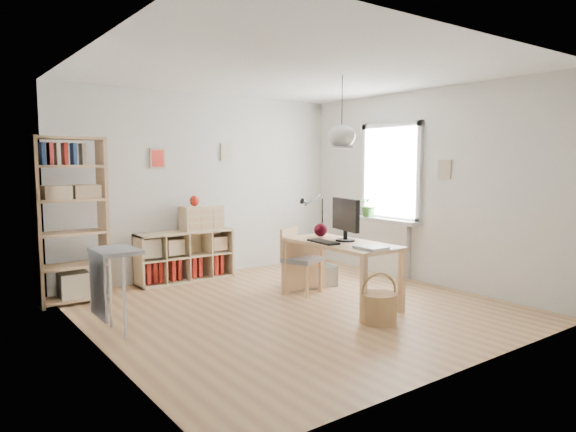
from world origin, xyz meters
TOP-DOWN VIEW (x-y plane):
  - ground at (0.00, 0.00)m, footprint 4.50×4.50m
  - room_shell at (0.55, -0.15)m, footprint 4.50×4.50m
  - window_unit at (2.23, 0.60)m, footprint 0.07×1.16m
  - radiator at (2.19, 0.60)m, footprint 0.10×0.80m
  - windowsill at (2.14, 0.60)m, footprint 0.22×1.20m
  - desk at (0.55, -0.15)m, footprint 0.70×1.50m
  - cube_shelf at (-0.47, 2.08)m, footprint 1.40×0.38m
  - tall_bookshelf at (-2.04, 1.80)m, footprint 0.80×0.38m
  - side_table at (-2.04, 0.35)m, footprint 0.40×0.55m
  - chair at (0.44, 0.55)m, footprint 0.54×0.54m
  - wicker_basket at (0.37, -0.96)m, footprint 0.39×0.39m
  - storage_chest at (0.87, 0.78)m, footprint 0.64×0.70m
  - monitor at (0.63, -0.14)m, footprint 0.24×0.58m
  - keyboard at (0.33, -0.09)m, footprint 0.22×0.47m
  - task_lamp at (0.59, 0.45)m, footprint 0.47×0.17m
  - yarn_ball at (0.64, 0.33)m, footprint 0.17×0.17m
  - paper_tray at (0.47, -0.74)m, footprint 0.26×0.33m
  - drawer_chest at (-0.18, 2.04)m, footprint 0.61×0.29m
  - red_vase at (-0.29, 2.04)m, footprint 0.13×0.13m
  - potted_plant at (2.12, 0.95)m, footprint 0.37×0.33m

SIDE VIEW (x-z plane):
  - ground at x=0.00m, z-range 0.00..0.00m
  - wicker_basket at x=0.37m, z-range -0.09..0.44m
  - storage_chest at x=0.87m, z-range -0.10..0.48m
  - cube_shelf at x=-0.47m, z-range -0.06..0.66m
  - radiator at x=2.19m, z-range 0.00..0.80m
  - chair at x=0.44m, z-range 0.06..0.91m
  - desk at x=0.55m, z-range 0.28..1.03m
  - side_table at x=-2.04m, z-range 0.24..1.09m
  - keyboard at x=0.33m, z-range 0.75..0.77m
  - paper_tray at x=0.47m, z-range 0.75..0.78m
  - windowsill at x=2.14m, z-range 0.80..0.86m
  - yarn_ball at x=0.64m, z-range 0.75..0.92m
  - drawer_chest at x=-0.18m, z-range 0.72..1.07m
  - monitor at x=0.63m, z-range 0.78..1.30m
  - potted_plant at x=2.12m, z-range 0.86..1.23m
  - tall_bookshelf at x=-2.04m, z-range 0.09..2.09m
  - task_lamp at x=0.59m, z-range 0.84..1.34m
  - red_vase at x=-0.29m, z-range 1.07..1.22m
  - window_unit at x=2.23m, z-range 0.82..2.28m
  - room_shell at x=0.55m, z-range -0.25..4.25m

